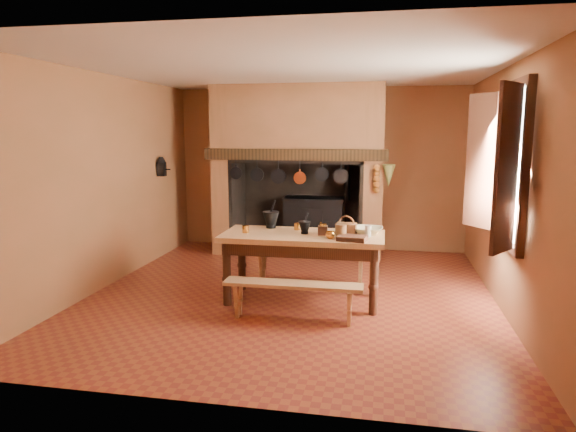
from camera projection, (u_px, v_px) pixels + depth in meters
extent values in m
plane|color=brown|center=(292.00, 294.00, 6.55)|extent=(5.50, 5.50, 0.00)
plane|color=silver|center=(292.00, 68.00, 6.10)|extent=(5.50, 5.50, 0.00)
cube|color=#9A603D|center=(320.00, 169.00, 8.99)|extent=(5.00, 0.02, 2.80)
cube|color=#9A603D|center=(106.00, 181.00, 6.79)|extent=(0.02, 5.50, 2.80)
cube|color=#9A603D|center=(507.00, 189.00, 5.86)|extent=(0.02, 5.50, 2.80)
cube|color=#9A603D|center=(223.00, 224.00, 3.66)|extent=(5.00, 0.02, 2.80)
cube|color=#9A603D|center=(227.00, 170.00, 8.84)|extent=(0.30, 0.90, 2.80)
cube|color=#9A603D|center=(374.00, 172.00, 8.38)|extent=(0.30, 0.90, 2.80)
cube|color=#9A603D|center=(299.00, 122.00, 8.48)|extent=(2.20, 0.90, 1.20)
cube|color=black|center=(295.00, 154.00, 8.18)|extent=(2.95, 0.22, 0.18)
cube|color=black|center=(303.00, 203.00, 9.11)|extent=(2.20, 0.06, 1.60)
cube|color=black|center=(299.00, 251.00, 8.84)|extent=(2.20, 0.90, 0.02)
cube|color=black|center=(314.00, 225.00, 8.86)|extent=(1.00, 0.50, 0.90)
cube|color=black|center=(314.00, 198.00, 8.77)|extent=(1.04, 0.54, 0.04)
cube|color=black|center=(312.00, 222.00, 8.60)|extent=(0.35, 0.02, 0.45)
cylinder|color=black|center=(347.00, 180.00, 8.63)|extent=(0.10, 0.10, 0.70)
cylinder|color=#C8842E|center=(303.00, 222.00, 8.60)|extent=(0.03, 0.03, 0.03)
cylinder|color=#C8842E|center=(321.00, 223.00, 8.55)|extent=(0.03, 0.03, 0.03)
cylinder|color=#C8842E|center=(256.00, 245.00, 8.96)|extent=(0.40, 0.40, 0.20)
cylinder|color=#C8842E|center=(256.00, 248.00, 8.71)|extent=(0.34, 0.34, 0.18)
cube|color=black|center=(247.00, 244.00, 9.10)|extent=(0.18, 0.18, 0.16)
cone|color=olive|center=(389.00, 176.00, 7.85)|extent=(0.20, 0.20, 0.35)
cube|color=white|center=(515.00, 165.00, 5.43)|extent=(0.02, 1.00, 1.60)
cube|color=#321910|center=(518.00, 84.00, 5.30)|extent=(0.08, 1.16, 0.08)
cube|color=#321910|center=(507.00, 242.00, 5.57)|extent=(0.08, 1.16, 0.08)
cube|color=#321910|center=(507.00, 169.00, 4.81)|extent=(0.29, 0.39, 1.60)
cube|color=#321910|center=(481.00, 161.00, 6.13)|extent=(0.29, 0.39, 1.60)
cube|color=black|center=(162.00, 169.00, 8.27)|extent=(0.12, 0.12, 0.22)
cone|color=black|center=(161.00, 160.00, 8.24)|extent=(0.16, 0.16, 0.10)
cylinder|color=black|center=(167.00, 169.00, 8.25)|extent=(0.12, 0.02, 0.02)
cube|color=tan|center=(303.00, 236.00, 6.16)|extent=(1.93, 0.86, 0.06)
cube|color=#321910|center=(303.00, 245.00, 6.18)|extent=(1.81, 0.73, 0.15)
cylinder|color=#321910|center=(227.00, 274.00, 6.08)|extent=(0.10, 0.10, 0.77)
cylinder|color=#321910|center=(374.00, 281.00, 5.76)|extent=(0.10, 0.10, 0.77)
cylinder|color=#321910|center=(242.00, 260.00, 6.70)|extent=(0.10, 0.10, 0.77)
cylinder|color=#321910|center=(375.00, 267.00, 6.38)|extent=(0.10, 0.10, 0.77)
cube|color=tan|center=(293.00, 284.00, 5.57)|extent=(1.52, 0.27, 0.04)
cube|color=tan|center=(311.00, 253.00, 6.88)|extent=(1.64, 0.29, 0.04)
cylinder|color=black|center=(271.00, 227.00, 6.52)|extent=(0.12, 0.12, 0.04)
cone|color=black|center=(271.00, 218.00, 6.50)|extent=(0.21, 0.21, 0.17)
cylinder|color=black|center=(273.00, 207.00, 6.48)|extent=(0.08, 0.03, 0.17)
cylinder|color=black|center=(305.00, 233.00, 6.16)|extent=(0.09, 0.09, 0.03)
cone|color=black|center=(305.00, 226.00, 6.15)|extent=(0.15, 0.15, 0.12)
cylinder|color=black|center=(306.00, 218.00, 6.13)|extent=(0.06, 0.02, 0.12)
cube|color=#321910|center=(323.00, 230.00, 6.08)|extent=(0.12, 0.12, 0.11)
cylinder|color=#C8842E|center=(323.00, 225.00, 6.06)|extent=(0.08, 0.08, 0.03)
cylinder|color=black|center=(327.00, 222.00, 6.05)|extent=(0.09, 0.02, 0.03)
cylinder|color=#C8842E|center=(246.00, 229.00, 6.21)|extent=(0.10, 0.10, 0.09)
cylinder|color=#C8842E|center=(297.00, 226.00, 6.39)|extent=(0.09, 0.09, 0.09)
imported|color=beige|center=(368.00, 231.00, 6.12)|extent=(0.39, 0.39, 0.09)
cylinder|color=brown|center=(341.00, 231.00, 5.90)|extent=(0.16, 0.16, 0.16)
cylinder|color=beige|center=(368.00, 231.00, 5.97)|extent=(0.09, 0.09, 0.13)
cube|color=#542F19|center=(346.00, 229.00, 6.10)|extent=(0.25, 0.19, 0.13)
torus|color=#542F19|center=(346.00, 223.00, 6.09)|extent=(0.19, 0.03, 0.19)
cube|color=#321910|center=(352.00, 238.00, 5.77)|extent=(0.35, 0.28, 0.05)
imported|color=#C8842E|center=(330.00, 235.00, 5.86)|extent=(0.13, 0.13, 0.08)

